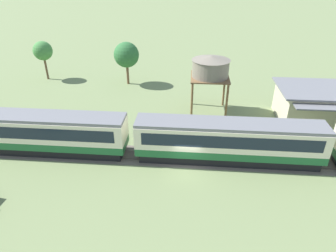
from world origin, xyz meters
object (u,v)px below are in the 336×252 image
object	(u,v)px
passenger_train	(134,136)
water_tower	(211,68)
yard_tree_1	(43,51)
yard_tree_2	(126,55)

from	to	relation	value
passenger_train	water_tower	world-z (taller)	water_tower
passenger_train	yard_tree_1	bearing A→B (deg)	131.47
water_tower	yard_tree_2	distance (m)	15.91
yard_tree_1	yard_tree_2	bearing A→B (deg)	-4.23
water_tower	yard_tree_2	xyz separation A→B (m)	(-12.77, 9.39, -1.28)
yard_tree_1	yard_tree_2	size ratio (longest dim) A/B	0.94
passenger_train	yard_tree_2	distance (m)	21.32
yard_tree_1	water_tower	bearing A→B (deg)	-21.17
water_tower	passenger_train	bearing A→B (deg)	-124.96
yard_tree_1	yard_tree_2	world-z (taller)	yard_tree_2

